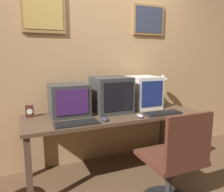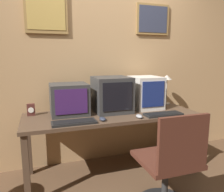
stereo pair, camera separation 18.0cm
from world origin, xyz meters
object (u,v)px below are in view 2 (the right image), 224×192
mouse_near_keyboard (103,119)px  mouse_far_corner (139,116)px  monitor_center (112,94)px  desk_clock (31,110)px  desk_lamp (167,82)px  monitor_left (69,99)px  keyboard_main (74,122)px  keyboard_side (163,114)px  monitor_right (146,92)px  office_chair (170,170)px

mouse_near_keyboard → mouse_far_corner: mouse_far_corner is taller
monitor_center → desk_clock: size_ratio=3.23×
monitor_center → desk_lamp: size_ratio=1.06×
monitor_left → monitor_center: bearing=-3.7°
keyboard_main → mouse_far_corner: mouse_far_corner is taller
monitor_center → mouse_far_corner: (0.18, -0.36, -0.18)m
keyboard_side → mouse_far_corner: (-0.30, -0.02, 0.01)m
monitor_right → desk_lamp: same height
mouse_far_corner → desk_lamp: 0.87m
monitor_right → desk_lamp: bearing=17.7°
monitor_right → mouse_far_corner: monitor_right is taller
keyboard_main → office_chair: 0.96m
monitor_left → mouse_far_corner: (0.67, -0.39, -0.15)m
monitor_left → keyboard_main: size_ratio=0.95×
monitor_right → office_chair: (-0.22, -0.91, -0.52)m
monitor_center → monitor_left: bearing=176.3°
monitor_center → office_chair: 1.05m
monitor_left → keyboard_side: size_ratio=0.95×
monitor_left → desk_clock: (-0.40, 0.08, -0.11)m
mouse_far_corner → office_chair: (0.05, -0.51, -0.34)m
desk_lamp → keyboard_main: bearing=-159.8°
monitor_center → keyboard_side: monitor_center is taller
monitor_left → desk_clock: monitor_left is taller
monitor_left → office_chair: monitor_left is taller
mouse_near_keyboard → keyboard_side: bearing=-1.3°
mouse_near_keyboard → office_chair: 0.78m
desk_clock → desk_lamp: size_ratio=0.33×
keyboard_main → office_chair: (0.72, -0.54, -0.34)m
keyboard_main → office_chair: office_chair is taller
monitor_center → monitor_right: monitor_center is taller
mouse_near_keyboard → keyboard_main: bearing=-179.0°
mouse_far_corner → mouse_near_keyboard: bearing=175.3°
desk_lamp → mouse_far_corner: bearing=-141.5°
keyboard_main → keyboard_side: size_ratio=0.99×
office_chair → keyboard_side: bearing=64.9°
keyboard_side → desk_lamp: bearing=55.2°
mouse_near_keyboard → mouse_far_corner: size_ratio=1.06×
keyboard_side → keyboard_main: bearing=179.4°
monitor_center → desk_lamp: (0.82, 0.15, 0.10)m
monitor_center → office_chair: (0.23, -0.88, -0.53)m
mouse_near_keyboard → office_chair: office_chair is taller
monitor_center → mouse_far_corner: monitor_center is taller
keyboard_side → desk_clock: desk_clock is taller
keyboard_side → mouse_far_corner: size_ratio=4.18×
office_chair → mouse_far_corner: bearing=95.5°
monitor_center → keyboard_side: bearing=-35.7°
desk_clock → monitor_right: bearing=-3.3°
keyboard_side → desk_lamp: desk_lamp is taller
monitor_right → office_chair: 1.07m
monitor_left → keyboard_side: (0.96, -0.38, -0.16)m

